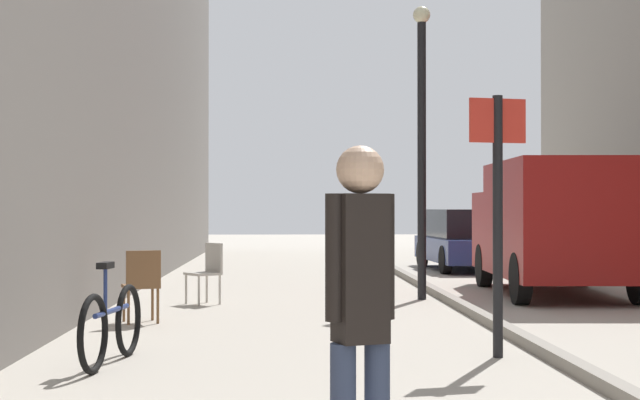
# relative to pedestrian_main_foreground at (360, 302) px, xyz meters

# --- Properties ---
(ground_plane) EXTENTS (80.00, 80.00, 0.00)m
(ground_plane) POSITION_rel_pedestrian_main_foreground_xyz_m (0.67, 9.09, -1.03)
(ground_plane) COLOR #A8A093
(kerb_strip) EXTENTS (0.16, 40.00, 0.12)m
(kerb_strip) POSITION_rel_pedestrian_main_foreground_xyz_m (2.25, 9.09, -0.97)
(kerb_strip) COLOR gray
(kerb_strip) RESTS_ON ground_plane
(pedestrian_main_foreground) EXTENTS (0.34, 0.26, 1.78)m
(pedestrian_main_foreground) POSITION_rel_pedestrian_main_foreground_xyz_m (0.00, 0.00, 0.00)
(pedestrian_main_foreground) COLOR #2D3851
(pedestrian_main_foreground) RESTS_ON ground_plane
(delivery_van) EXTENTS (2.27, 5.03, 2.26)m
(delivery_van) POSITION_rel_pedestrian_main_foreground_xyz_m (4.28, 11.55, 0.19)
(delivery_van) COLOR maroon
(delivery_van) RESTS_ON ground_plane
(parked_car) EXTENTS (1.96, 4.26, 1.45)m
(parked_car) POSITION_rel_pedestrian_main_foreground_xyz_m (4.08, 18.21, -0.32)
(parked_car) COLOR navy
(parked_car) RESTS_ON ground_plane
(street_sign_post) EXTENTS (0.59, 0.16, 2.60)m
(street_sign_post) POSITION_rel_pedestrian_main_foreground_xyz_m (1.77, 4.83, 0.52)
(street_sign_post) COLOR black
(street_sign_post) RESTS_ON ground_plane
(lamp_post) EXTENTS (0.28, 0.28, 4.76)m
(lamp_post) POSITION_rel_pedestrian_main_foreground_xyz_m (1.90, 10.83, 1.69)
(lamp_post) COLOR black
(lamp_post) RESTS_ON ground_plane
(bicycle_leaning) EXTENTS (0.31, 1.76, 0.98)m
(bicycle_leaning) POSITION_rel_pedestrian_main_foreground_xyz_m (-1.98, 4.54, -0.65)
(bicycle_leaning) COLOR black
(bicycle_leaning) RESTS_ON ground_plane
(cafe_chair_near_window) EXTENTS (0.62, 0.62, 0.94)m
(cafe_chair_near_window) POSITION_rel_pedestrian_main_foreground_xyz_m (-1.51, 10.27, -0.48)
(cafe_chair_near_window) COLOR #B7B2A8
(cafe_chair_near_window) RESTS_ON ground_plane
(cafe_chair_by_doorway) EXTENTS (0.56, 0.56, 0.94)m
(cafe_chair_by_doorway) POSITION_rel_pedestrian_main_foreground_xyz_m (-2.17, 7.80, -0.48)
(cafe_chair_by_doorway) COLOR brown
(cafe_chair_by_doorway) RESTS_ON ground_plane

